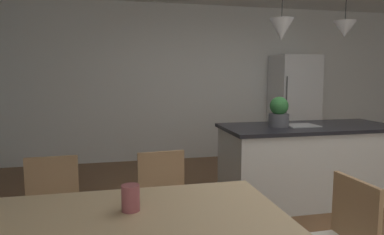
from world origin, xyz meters
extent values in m
cube|color=white|center=(0.00, 3.26, 1.35)|extent=(10.00, 0.12, 2.70)
cube|color=#D1B284|center=(-1.89, -0.99, 0.73)|extent=(1.87, 0.99, 0.04)
cube|color=#A87F56|center=(-2.31, -0.17, 0.43)|extent=(0.41, 0.41, 0.04)
cube|color=white|center=(-2.31, -0.17, 0.47)|extent=(0.37, 0.37, 0.03)
cube|color=#A87F56|center=(-2.32, 0.01, 0.66)|extent=(0.38, 0.04, 0.42)
cube|color=#A87F56|center=(-0.46, -0.98, 0.66)|extent=(0.04, 0.38, 0.42)
cube|color=#A87F56|center=(-1.47, -0.17, 0.43)|extent=(0.43, 0.43, 0.04)
cube|color=white|center=(-1.47, -0.17, 0.47)|extent=(0.39, 0.39, 0.03)
cube|color=#A87F56|center=(-1.49, 0.00, 0.66)|extent=(0.38, 0.06, 0.42)
cylinder|color=#A87F56|center=(-1.32, 0.01, 0.21)|extent=(0.04, 0.04, 0.41)
cylinder|color=#A87F56|center=(-1.65, -0.02, 0.21)|extent=(0.04, 0.04, 0.41)
cube|color=silver|center=(0.36, 0.85, 0.44)|extent=(1.98, 0.81, 0.88)
cube|color=black|center=(0.36, 0.85, 0.88)|extent=(2.04, 0.87, 0.04)
cube|color=gray|center=(0.25, 0.85, 0.91)|extent=(0.36, 0.30, 0.01)
cube|color=silver|center=(1.27, 2.86, 0.92)|extent=(0.74, 0.64, 1.84)
cylinder|color=#4C4C4C|center=(0.95, 2.52, 0.92)|extent=(0.02, 0.02, 1.10)
cone|color=#B7B7B7|center=(-0.03, 0.85, 1.98)|extent=(0.26, 0.26, 0.24)
cone|color=#B7B7B7|center=(0.76, 0.85, 2.01)|extent=(0.25, 0.25, 0.18)
cylinder|color=#4C4C51|center=(-0.03, 0.85, 0.97)|extent=(0.23, 0.23, 0.15)
sphere|color=#2D6B33|center=(-0.03, 0.85, 1.14)|extent=(0.21, 0.21, 0.21)
cylinder|color=#994C51|center=(-1.76, -0.86, 0.82)|extent=(0.10, 0.10, 0.14)
camera|label=1|loc=(-1.82, -2.65, 1.47)|focal=31.61mm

